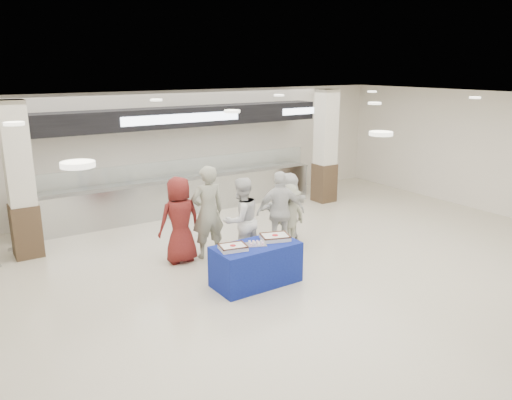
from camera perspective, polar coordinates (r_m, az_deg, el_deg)
ground at (r=9.27m, az=5.64°, el=-9.38°), size 14.00×14.00×0.00m
serving_line at (r=13.36m, az=-8.75°, el=3.39°), size 8.70×0.85×2.80m
column_left at (r=11.08m, az=-25.33°, el=1.64°), size 0.55×0.55×3.20m
column_right at (r=14.42m, az=7.92°, el=5.79°), size 0.55×0.55×3.20m
display_table at (r=9.05m, az=-0.01°, el=-7.35°), size 1.56×0.81×0.75m
sheet_cake_left at (r=8.68m, az=-2.65°, el=-5.38°), size 0.52×0.44×0.10m
sheet_cake_right at (r=9.16m, az=2.20°, el=-4.22°), size 0.60×0.53×0.10m
cupcake_tray at (r=8.90m, az=0.01°, el=-4.97°), size 0.42×0.37×0.06m
civilian_maroon at (r=10.00m, az=-8.72°, el=-2.27°), size 0.86×0.56×1.75m
soldier_a at (r=10.15m, az=-5.55°, el=-1.39°), size 0.73×0.50×1.92m
chef_tall at (r=9.92m, az=-1.69°, el=-2.31°), size 0.91×0.75×1.73m
chef_short at (r=10.47m, az=2.82°, el=-1.35°), size 1.10×0.79×1.73m
soldier_b at (r=10.74m, az=3.75°, el=-1.86°), size 0.98×0.67×1.41m
civilian_white at (r=11.09m, az=3.68°, el=-0.83°), size 1.53×0.76×1.58m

